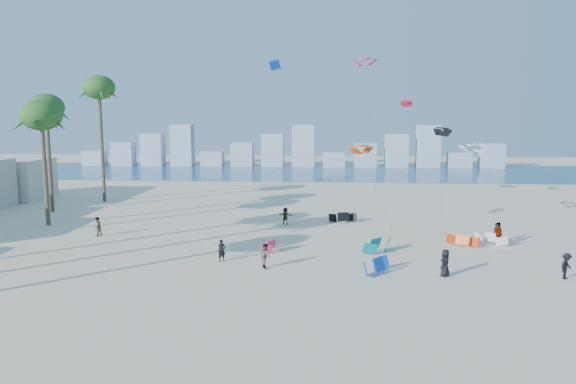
{
  "coord_description": "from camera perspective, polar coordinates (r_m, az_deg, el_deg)",
  "views": [
    {
      "loc": [
        5.92,
        -25.26,
        10.6
      ],
      "look_at": [
        3.0,
        16.0,
        4.5
      ],
      "focal_mm": 33.21,
      "sensor_mm": 36.0,
      "label": 1
    }
  ],
  "objects": [
    {
      "name": "distant_skyline",
      "position": [
        107.76,
        0.26,
        4.39
      ],
      "size": [
        85.0,
        3.0,
        8.4
      ],
      "color": "#9EADBF",
      "rests_on": "ground"
    },
    {
      "name": "flying_kites",
      "position": [
        52.0,
        12.91,
        9.25
      ],
      "size": [
        32.85,
        22.86,
        17.25
      ],
      "color": "#DE3F0B",
      "rests_on": "ground"
    },
    {
      "name": "kitesurfers_far",
      "position": [
        42.98,
        9.58,
        -4.81
      ],
      "size": [
        36.49,
        16.91,
        1.92
      ],
      "color": "black",
      "rests_on": "ground"
    },
    {
      "name": "ocean",
      "position": [
        98.02,
        0.56,
        2.18
      ],
      "size": [
        220.0,
        220.0,
        0.0
      ],
      "primitive_type": "plane",
      "color": "navy",
      "rests_on": "ground"
    },
    {
      "name": "ground",
      "position": [
        28.03,
        -8.72,
        -13.93
      ],
      "size": [
        220.0,
        220.0,
        0.0
      ],
      "primitive_type": "plane",
      "color": "beige",
      "rests_on": "ground"
    },
    {
      "name": "grounded_kites",
      "position": [
        43.39,
        10.54,
        -5.27
      ],
      "size": [
        20.44,
        19.28,
        0.99
      ],
      "color": "#E3326D",
      "rests_on": "ground"
    },
    {
      "name": "kitesurfer_mid",
      "position": [
        37.16,
        -2.42,
        -6.82
      ],
      "size": [
        0.9,
        1.0,
        1.71
      ],
      "primitive_type": "imported",
      "rotation": [
        0.0,
        0.0,
        1.93
      ],
      "color": "gray",
      "rests_on": "ground"
    },
    {
      "name": "kitesurfer_near",
      "position": [
        38.97,
        -7.11,
        -6.23
      ],
      "size": [
        0.7,
        0.65,
        1.62
      ],
      "primitive_type": "imported",
      "rotation": [
        0.0,
        0.0,
        0.59
      ],
      "color": "black",
      "rests_on": "ground"
    }
  ]
}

